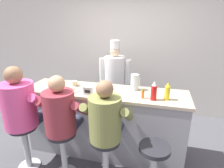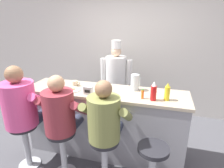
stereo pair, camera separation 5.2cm
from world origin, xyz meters
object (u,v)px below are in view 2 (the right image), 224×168
Objects in this scene: cereal_bowl at (55,85)px; napkin_dispenser_chrome at (88,90)px; hot_sauce_bottle_orange at (143,94)px; diner_seated_maroon at (61,115)px; breakfast_plate at (72,90)px; water_pitcher_clear at (135,82)px; mustard_bottle_yellow at (167,92)px; coffee_mug_white at (102,86)px; empty_stool_round at (152,163)px; diner_seated_olive at (105,122)px; diner_seated_pink at (22,107)px; cook_in_whites_near at (116,78)px; coffee_mug_tan at (75,83)px; ketchup_bottle_red at (154,92)px.

napkin_dispenser_chrome reaches higher than cereal_bowl.
hot_sauce_bottle_orange is 1.06m from diner_seated_maroon.
hot_sauce_bottle_orange is at bearing -0.38° from breakfast_plate.
mustard_bottle_yellow is at bearing -28.86° from water_pitcher_clear.
coffee_mug_white is 1.24m from empty_stool_round.
diner_seated_olive reaches higher than hot_sauce_bottle_orange.
cook_in_whites_near reaches higher than diner_seated_pink.
diner_seated_maroon is 0.86× the size of cook_in_whites_near.
napkin_dispenser_chrome is at bearing 61.75° from diner_seated_maroon.
diner_seated_pink is 0.57m from diner_seated_maroon.
coffee_mug_white is at bearing 63.47° from diner_seated_maroon.
coffee_mug_tan is (-0.91, -0.07, -0.08)m from water_pitcher_clear.
diner_seated_maroon reaches higher than breakfast_plate.
empty_stool_round is at bearing -3.10° from diner_seated_olive.
cook_in_whites_near is at bearing 92.51° from coffee_mug_white.
napkin_dispenser_chrome is at bearing -92.91° from cook_in_whites_near.
breakfast_plate is at bearing 179.62° from hot_sauce_bottle_orange.
cook_in_whites_near is at bearing 117.32° from empty_stool_round.
breakfast_plate is 0.36× the size of empty_stool_round.
coffee_mug_white reaches higher than empty_stool_round.
coffee_mug_white is 0.09× the size of diner_seated_olive.
mustard_bottle_yellow is 0.97× the size of breakfast_plate.
mustard_bottle_yellow is at bearing -9.80° from coffee_mug_white.
empty_stool_round is (1.22, -0.49, -0.59)m from breakfast_plate.
breakfast_plate is 0.81m from diner_seated_olive.
diner_seated_olive is (-0.37, -0.45, -0.21)m from hot_sauce_bottle_orange.
ketchup_bottle_red is 0.17× the size of diner_seated_pink.
water_pitcher_clear is 0.17× the size of diner_seated_maroon.
hot_sauce_bottle_orange reaches higher than coffee_mug_white.
diner_seated_pink is at bearing 178.81° from empty_stool_round.
coffee_mug_tan is at bearing 172.49° from mustard_bottle_yellow.
coffee_mug_white reaches higher than cereal_bowl.
cereal_bowl is (-0.32, 0.07, 0.01)m from breakfast_plate.
empty_stool_round is 1.95m from cook_in_whites_near.
coffee_mug_tan is 0.08× the size of cook_in_whites_near.
breakfast_plate is at bearing 158.29° from empty_stool_round.
ketchup_bottle_red is 0.87m from napkin_dispenser_chrome.
water_pitcher_clear is at bearing 117.69° from hot_sauce_bottle_orange.
coffee_mug_tan is 0.42m from napkin_dispenser_chrome.
ketchup_bottle_red is 0.72m from diner_seated_olive.
diner_seated_pink reaches higher than coffee_mug_white.
breakfast_plate is 1.89× the size of coffee_mug_tan.
diner_seated_olive is at bearing -28.74° from cereal_bowl.
coffee_mug_white is 1.03× the size of napkin_dispenser_chrome.
napkin_dispenser_chrome is 0.08× the size of diner_seated_pink.
water_pitcher_clear is 1.92× the size of napkin_dispenser_chrome.
hot_sauce_bottle_orange is at bearing -3.45° from cereal_bowl.
diner_seated_pink is 2.20× the size of empty_stool_round.
breakfast_plate is 0.68m from diner_seated_pink.
hot_sauce_bottle_orange is 0.52× the size of breakfast_plate.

